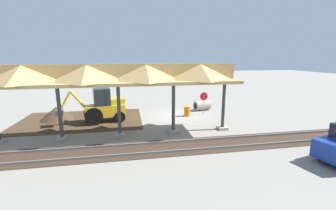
{
  "coord_description": "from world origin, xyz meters",
  "views": [
    {
      "loc": [
        4.43,
        19.64,
        5.39
      ],
      "look_at": [
        1.3,
        2.54,
        1.6
      ],
      "focal_mm": 24.0,
      "sensor_mm": 36.0,
      "label": 1
    }
  ],
  "objects_px": {
    "traffic_barrel": "(187,111)",
    "stop_sign": "(204,99)",
    "concrete_pipe": "(202,105)",
    "backhoe": "(103,107)"
  },
  "relations": [
    {
      "from": "traffic_barrel",
      "to": "concrete_pipe",
      "type": "bearing_deg",
      "value": -136.69
    },
    {
      "from": "stop_sign",
      "to": "backhoe",
      "type": "relative_size",
      "value": 0.38
    },
    {
      "from": "traffic_barrel",
      "to": "stop_sign",
      "type": "bearing_deg",
      "value": -166.83
    },
    {
      "from": "traffic_barrel",
      "to": "backhoe",
      "type": "bearing_deg",
      "value": 3.59
    },
    {
      "from": "stop_sign",
      "to": "concrete_pipe",
      "type": "xyz_separation_m",
      "value": [
        -0.41,
        -1.59,
        -1.01
      ]
    },
    {
      "from": "stop_sign",
      "to": "traffic_barrel",
      "type": "xyz_separation_m",
      "value": [
        1.7,
        0.4,
        -1.05
      ]
    },
    {
      "from": "concrete_pipe",
      "to": "traffic_barrel",
      "type": "distance_m",
      "value": 2.9
    },
    {
      "from": "stop_sign",
      "to": "traffic_barrel",
      "type": "bearing_deg",
      "value": 13.17
    },
    {
      "from": "concrete_pipe",
      "to": "traffic_barrel",
      "type": "bearing_deg",
      "value": 43.31
    },
    {
      "from": "stop_sign",
      "to": "concrete_pipe",
      "type": "distance_m",
      "value": 1.93
    }
  ]
}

